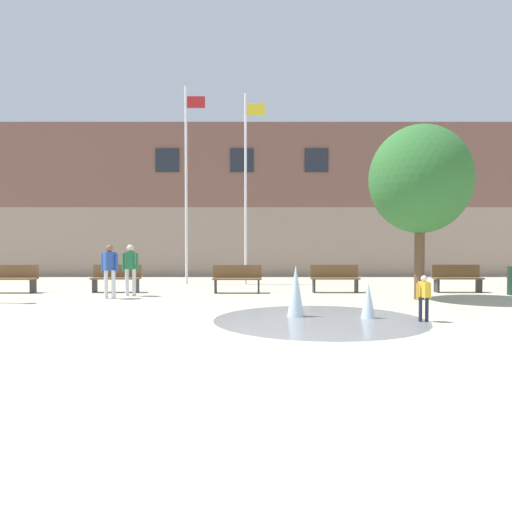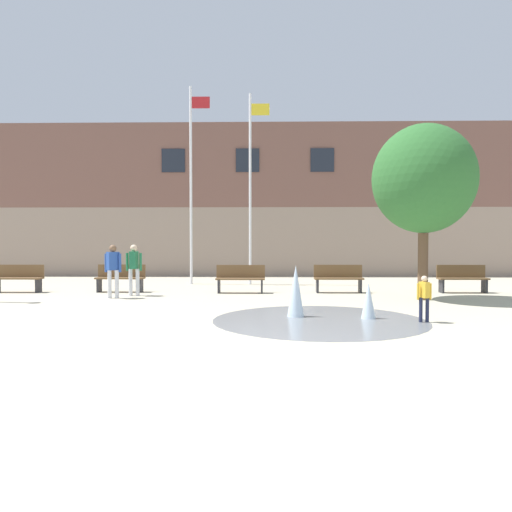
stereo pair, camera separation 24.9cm
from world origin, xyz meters
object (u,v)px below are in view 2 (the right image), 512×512
park_bench_center (240,278)px  flagpole_left (192,179)px  park_bench_far_right (462,278)px  adult_near_bench (134,266)px  flagpole_right (251,183)px  park_bench_under_left_flagpole (121,278)px  child_with_pink_shirt (424,295)px  street_tree_near_building (424,179)px  park_bench_left_of_flagpoles (18,278)px  park_bench_near_trashcan (338,278)px  adult_in_red (113,267)px

park_bench_center → flagpole_left: flagpole_left is taller
park_bench_far_right → adult_near_bench: 10.63m
park_bench_far_right → flagpole_right: bearing=156.9°
park_bench_under_left_flagpole → child_with_pink_shirt: (8.20, -5.93, 0.10)m
park_bench_center → street_tree_near_building: street_tree_near_building is taller
park_bench_left_of_flagpoles → flagpole_right: 8.96m
street_tree_near_building → adult_near_bench: bearing=174.4°
park_bench_near_trashcan → flagpole_left: 7.12m
park_bench_near_trashcan → flagpole_right: size_ratio=0.22×
park_bench_left_of_flagpoles → park_bench_center: same height
park_bench_far_right → adult_in_red: adult_in_red is taller
park_bench_under_left_flagpole → adult_in_red: size_ratio=1.01×
park_bench_far_right → street_tree_near_building: street_tree_near_building is taller
park_bench_left_of_flagpoles → park_bench_center: size_ratio=1.00×
park_bench_center → adult_near_bench: (-3.27, -0.90, 0.45)m
park_bench_left_of_flagpoles → park_bench_far_right: size_ratio=1.00×
park_bench_far_right → child_with_pink_shirt: child_with_pink_shirt is taller
adult_in_red → park_bench_far_right: bearing=-34.9°
park_bench_left_of_flagpoles → flagpole_right: flagpole_right is taller
park_bench_near_trashcan → park_bench_far_right: 4.07m
park_bench_near_trashcan → adult_near_bench: bearing=-170.6°
park_bench_left_of_flagpoles → adult_in_red: (3.67, -1.62, 0.45)m
park_bench_far_right → adult_near_bench: adult_near_bench is taller
park_bench_far_right → adult_near_bench: bearing=-173.9°
park_bench_far_right → child_with_pink_shirt: 6.72m
park_bench_near_trashcan → flagpole_right: 5.51m
child_with_pink_shirt → park_bench_near_trashcan: bearing=165.3°
park_bench_under_left_flagpole → child_with_pink_shirt: bearing=-35.9°
adult_near_bench → park_bench_left_of_flagpoles: bearing=-99.6°
park_bench_near_trashcan → adult_in_red: bearing=-165.8°
park_bench_left_of_flagpoles → park_bench_under_left_flagpole: bearing=2.8°
flagpole_left → park_bench_far_right: bearing=-17.8°
park_bench_under_left_flagpole → park_bench_center: (4.01, -0.21, 0.00)m
park_bench_under_left_flagpole → park_bench_far_right: (11.31, 0.02, 0.00)m
adult_in_red → flagpole_right: bearing=6.5°
park_bench_left_of_flagpoles → flagpole_right: bearing=22.8°
adult_near_bench → flagpole_right: size_ratio=0.21×
park_bench_under_left_flagpole → street_tree_near_building: bearing=-11.8°
child_with_pink_shirt → park_bench_far_right: bearing=128.5°
park_bench_under_left_flagpole → park_bench_center: bearing=-2.9°
flagpole_left → flagpole_right: size_ratio=1.04×
park_bench_under_left_flagpole → child_with_pink_shirt: size_ratio=1.62×
child_with_pink_shirt → park_bench_left_of_flagpoles: bearing=-140.4°
park_bench_left_of_flagpoles → child_with_pink_shirt: size_ratio=1.62×
flagpole_left → street_tree_near_building: bearing=-33.8°
adult_in_red → flagpole_left: size_ratio=0.21×
park_bench_far_right → child_with_pink_shirt: (-3.11, -5.95, 0.10)m
park_bench_under_left_flagpole → child_with_pink_shirt: 10.12m
park_bench_under_left_flagpole → park_bench_near_trashcan: size_ratio=1.00×
park_bench_left_of_flagpoles → park_bench_near_trashcan: size_ratio=1.00×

